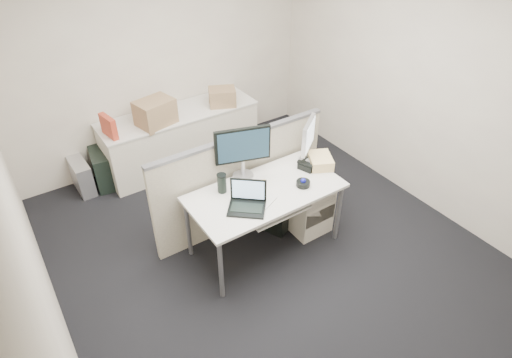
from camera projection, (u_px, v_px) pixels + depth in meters
floor at (265, 246)px, 4.53m from camera, size 4.00×4.50×0.01m
wall_back at (162, 58)px, 5.25m from camera, size 4.00×0.02×2.70m
wall_left at (19, 219)px, 2.83m from camera, size 0.02×4.50×2.70m
wall_right at (418, 83)px, 4.63m from camera, size 0.02×4.50×2.70m
desk at (265, 196)px, 4.14m from camera, size 1.50×0.75×0.73m
keyboard_tray at (276, 209)px, 4.04m from camera, size 0.62×0.32×0.02m
drawer_pedestal at (304, 201)px, 4.62m from camera, size 0.40×0.55×0.65m
cubicle_partition at (241, 183)px, 4.50m from camera, size 2.00×0.06×1.10m
back_counter at (181, 139)px, 5.61m from camera, size 2.00×0.60×0.72m
monitor_main at (243, 153)px, 4.13m from camera, size 0.59×0.37×0.55m
monitor_small at (308, 142)px, 4.37m from camera, size 0.42×0.38×0.47m
laptop at (247, 199)px, 3.80m from camera, size 0.42×0.41×0.25m
trackball at (303, 183)px, 4.15m from camera, size 0.15×0.15×0.05m
desk_phone at (309, 165)px, 4.40m from camera, size 0.24×0.22×0.06m
paper_stack at (260, 199)px, 3.99m from camera, size 0.29×0.31×0.01m
sticky_pad at (261, 192)px, 4.07m from camera, size 0.09×0.09×0.01m
travel_mug at (222, 184)px, 4.03m from camera, size 0.11×0.11×0.18m
banana at (260, 184)px, 4.15m from camera, size 0.18×0.09×0.04m
cellphone at (241, 185)px, 4.16m from camera, size 0.08×0.11×0.01m
manila_folders at (320, 161)px, 4.42m from camera, size 0.33×0.36×0.11m
keyboard at (271, 207)px, 4.04m from camera, size 0.46×0.24×0.02m
pc_tower_desk at (269, 215)px, 4.64m from camera, size 0.31×0.43×0.38m
pc_tower_spare_dark at (102, 168)px, 5.28m from camera, size 0.27×0.52×0.46m
pc_tower_spare_silver at (82, 177)px, 5.19m from camera, size 0.18×0.44×0.40m
cardboard_box_left at (155, 113)px, 5.07m from camera, size 0.49×0.41×0.32m
cardboard_box_right at (222, 98)px, 5.51m from camera, size 0.41×0.38×0.24m
red_binder at (109, 127)px, 4.85m from camera, size 0.11×0.29×0.27m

